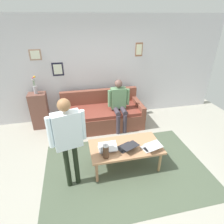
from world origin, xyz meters
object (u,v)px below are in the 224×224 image
Objects in this scene: french_press at (106,151)px; laptop_left at (108,148)px; couch at (102,115)px; flower_vase at (35,88)px; laptop_right at (151,147)px; side_shelf at (40,111)px; person_standing at (68,134)px; person_seated at (119,102)px; coffee_table at (126,148)px; laptop_center at (127,147)px.

laptop_left is at bearing -109.34° from french_press.
couch is 1.77m from flower_vase.
flower_vase is at bearing -43.27° from laptop_right.
person_standing reaches higher than side_shelf.
flower_vase is 2.06m from person_seated.
side_shelf is at bearing 30.36° from flower_vase.
person_standing is at bearing 53.19° from person_seated.
side_shelf reaches higher than coffee_table.
laptop_center is at bearing -12.93° from laptop_right.
laptop_center is at bearing -171.10° from person_standing.
person_seated is (-1.97, 0.47, 0.26)m from side_shelf.
flower_vase is at bearing -70.43° from person_standing.
coffee_table is at bearing -152.19° from french_press.
laptop_right is 1.52m from person_standing.
side_shelf is at bearing -70.37° from person_standing.
laptop_right is 1.34× the size of french_press.
laptop_right is (-0.43, 0.17, 0.09)m from coffee_table.
person_seated is (-1.22, -1.63, -0.32)m from person_standing.
coffee_table is at bearing -174.73° from laptop_left.
coffee_table is at bearing -22.16° from laptop_right.
flower_vase reaches higher than laptop_right.
couch is 1.62× the size of person_seated.
laptop_left is 0.78× the size of laptop_center.
person_standing is 1.27× the size of person_seated.
french_press is 0.22× the size of person_seated.
side_shelf is at bearing -43.22° from laptop_right.
flower_vase reaches higher than laptop_left.
person_seated is (-0.22, -1.48, 0.21)m from laptop_center.
couch is 1.68m from laptop_left.
laptop_right is 1.60m from person_seated.
flower_vase reaches higher than person_seated.
person_seated is at bearing -111.92° from laptop_left.
laptop_center is 2.68m from flower_vase.
person_standing reaches higher than laptop_left.
french_press is 2.48m from side_shelf.
person_standing reaches higher than person_seated.
side_shelf reaches higher than french_press.
flower_vase is 0.34× the size of person_seated.
side_shelf is 2.31m from person_standing.
laptop_left is 0.36m from laptop_center.
laptop_right reaches higher than coffee_table.
laptop_left is 0.25× the size of person_seated.
coffee_table is 0.47m from laptop_right.
french_press is (0.24, 1.85, 0.30)m from couch.
laptop_center is 1.14m from person_standing.
flower_vase is at bearing -57.58° from french_press.
laptop_right is at bearing 136.73° from flower_vase.
person_standing is at bearing 109.63° from side_shelf.
laptop_right is (-0.61, 1.80, 0.22)m from couch.
person_standing is (0.82, 1.86, 0.74)m from couch.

